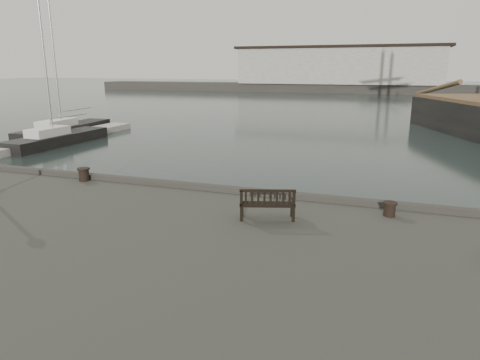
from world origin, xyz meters
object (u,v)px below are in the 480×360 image
Objects in this scene: yacht_b at (66,132)px; bollard_right at (390,209)px; bollard_left at (84,174)px; bench at (267,209)px; yacht_c at (58,142)px.

bollard_right is at bearing -38.38° from yacht_b.
yacht_b reaches higher than bollard_right.
bollard_right is at bearing -2.43° from bollard_left.
bench is at bearing -43.84° from yacht_b.
bench is 7.63m from bollard_left.
yacht_c is at bearing -59.74° from yacht_b.
bollard_right is 31.92m from yacht_b.
yacht_b reaches higher than yacht_c.
bollard_left is at bearing -52.01° from yacht_b.
yacht_b reaches higher than bench.
bollard_right is 27.05m from yacht_c.
yacht_b is (-26.43, 17.83, -1.52)m from bollard_right.
yacht_c is at bearing 126.55° from bench.
bollard_left is 23.58m from yacht_b.
yacht_c is (-23.41, 13.46, -1.52)m from bollard_right.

